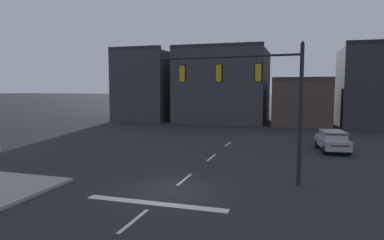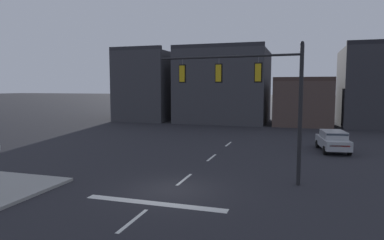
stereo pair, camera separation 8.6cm
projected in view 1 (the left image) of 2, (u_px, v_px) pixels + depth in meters
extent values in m
plane|color=#232328|center=(171.00, 190.00, 16.66)|extent=(400.00, 400.00, 0.00)
cube|color=silver|center=(155.00, 203.00, 14.75)|extent=(6.40, 0.50, 0.01)
cube|color=silver|center=(134.00, 221.00, 12.85)|extent=(0.16, 2.40, 0.01)
cube|color=silver|center=(184.00, 179.00, 18.56)|extent=(0.16, 2.40, 0.01)
cube|color=silver|center=(211.00, 158.00, 24.27)|extent=(0.16, 2.40, 0.01)
cube|color=silver|center=(228.00, 144.00, 29.97)|extent=(0.16, 2.40, 0.01)
cylinder|color=black|center=(300.00, 116.00, 17.19)|extent=(0.20, 0.20, 7.06)
cylinder|color=black|center=(227.00, 57.00, 18.31)|extent=(7.65, 0.75, 0.12)
sphere|color=black|center=(303.00, 43.00, 16.84)|extent=(0.18, 0.18, 0.18)
cylinder|color=#56565B|center=(259.00, 60.00, 17.71)|extent=(0.03, 0.03, 0.35)
cube|color=gold|center=(259.00, 73.00, 17.77)|extent=(0.32, 0.26, 0.90)
sphere|color=green|center=(259.00, 67.00, 17.86)|extent=(0.20, 0.20, 0.20)
sphere|color=#2D2314|center=(259.00, 73.00, 17.89)|extent=(0.20, 0.20, 0.20)
sphere|color=black|center=(259.00, 78.00, 17.91)|extent=(0.20, 0.20, 0.20)
cube|color=black|center=(258.00, 73.00, 17.75)|extent=(0.42, 0.06, 1.02)
cylinder|color=#56565B|center=(219.00, 61.00, 18.49)|extent=(0.03, 0.03, 0.35)
cube|color=gold|center=(219.00, 73.00, 18.55)|extent=(0.32, 0.26, 0.90)
sphere|color=green|center=(220.00, 68.00, 18.65)|extent=(0.20, 0.20, 0.20)
sphere|color=#2D2314|center=(220.00, 73.00, 18.67)|extent=(0.20, 0.20, 0.20)
sphere|color=black|center=(220.00, 79.00, 18.70)|extent=(0.20, 0.20, 0.20)
cube|color=black|center=(219.00, 73.00, 18.53)|extent=(0.42, 0.06, 1.02)
cylinder|color=#56565B|center=(183.00, 62.00, 19.28)|extent=(0.03, 0.03, 0.35)
cube|color=gold|center=(183.00, 74.00, 19.34)|extent=(0.32, 0.26, 0.90)
sphere|color=green|center=(184.00, 69.00, 19.43)|extent=(0.20, 0.20, 0.20)
sphere|color=#2D2314|center=(184.00, 74.00, 19.46)|extent=(0.20, 0.20, 0.20)
sphere|color=black|center=(184.00, 79.00, 19.49)|extent=(0.20, 0.20, 0.20)
cube|color=black|center=(183.00, 74.00, 19.32)|extent=(0.42, 0.06, 1.02)
cube|color=#9EA0A5|center=(332.00, 142.00, 26.60)|extent=(2.37, 4.60, 0.70)
cube|color=#9EA0A5|center=(333.00, 134.00, 26.39)|extent=(1.92, 2.66, 0.56)
cube|color=#2D3842|center=(331.00, 133.00, 27.15)|extent=(1.54, 0.45, 0.47)
cube|color=#2D3842|center=(337.00, 137.00, 25.24)|extent=(1.54, 0.42, 0.46)
cylinder|color=black|center=(317.00, 144.00, 28.20)|extent=(0.30, 0.66, 0.64)
cylinder|color=black|center=(339.00, 144.00, 27.92)|extent=(0.30, 0.66, 0.64)
cylinder|color=black|center=(324.00, 150.00, 25.35)|extent=(0.30, 0.66, 0.64)
cylinder|color=black|center=(349.00, 151.00, 25.07)|extent=(0.30, 0.66, 0.64)
sphere|color=silver|center=(319.00, 137.00, 28.83)|extent=(0.16, 0.16, 0.16)
sphere|color=silver|center=(333.00, 138.00, 28.64)|extent=(0.16, 0.16, 0.16)
cube|color=maroon|center=(339.00, 146.00, 24.45)|extent=(1.36, 0.22, 0.12)
cube|color=#38383D|center=(153.00, 87.00, 53.74)|extent=(7.69, 13.44, 9.95)
cube|color=#2B2B30|center=(134.00, 48.00, 47.13)|extent=(7.69, 0.60, 0.50)
cube|color=#38383D|center=(223.00, 87.00, 49.11)|extent=(12.15, 10.72, 9.92)
cube|color=#2B2B30|center=(215.00, 46.00, 43.79)|extent=(12.15, 0.60, 0.50)
cube|color=#473833|center=(302.00, 103.00, 44.97)|extent=(7.13, 8.17, 5.63)
cube|color=#3A2B26|center=(303.00, 79.00, 41.07)|extent=(7.13, 0.60, 0.50)
cube|color=#2D2D33|center=(380.00, 88.00, 43.18)|extent=(9.39, 10.53, 9.69)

